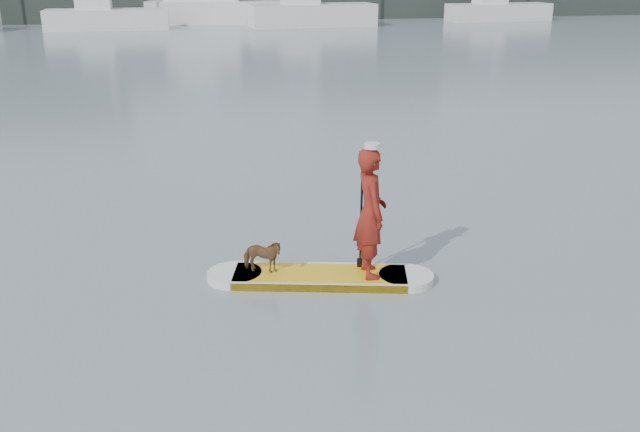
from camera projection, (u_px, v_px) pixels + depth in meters
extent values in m
cube|color=yellow|center=(320.00, 277.00, 10.36)|extent=(2.62, 1.36, 0.12)
cylinder|color=silver|center=(235.00, 275.00, 10.40)|extent=(0.80, 0.80, 0.12)
cylinder|color=silver|center=(406.00, 278.00, 10.31)|extent=(0.80, 0.80, 0.12)
cube|color=silver|center=(321.00, 266.00, 10.70)|extent=(2.45, 0.64, 0.12)
cube|color=silver|center=(319.00, 288.00, 10.01)|extent=(2.45, 0.64, 0.12)
imported|color=maroon|center=(371.00, 213.00, 9.99)|extent=(0.45, 0.68, 1.87)
cylinder|color=silver|center=(372.00, 146.00, 9.67)|extent=(0.22, 0.22, 0.07)
imported|color=#533A1C|center=(262.00, 256.00, 10.28)|extent=(0.66, 0.49, 0.51)
cylinder|color=black|center=(361.00, 211.00, 10.24)|extent=(0.10, 0.30, 1.89)
cube|color=black|center=(360.00, 268.00, 10.55)|extent=(0.10, 0.04, 0.32)
cube|color=silver|center=(108.00, 19.00, 47.48)|extent=(8.01, 2.53, 1.33)
cube|color=white|center=(93.00, 4.00, 47.00)|extent=(2.25, 1.75, 0.67)
cube|color=silver|center=(313.00, 15.00, 49.81)|extent=(8.83, 3.27, 1.52)
cube|color=silver|center=(499.00, 12.00, 54.56)|extent=(8.16, 3.03, 1.27)
cube|color=silver|center=(216.00, 12.00, 52.07)|extent=(10.23, 4.70, 1.61)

